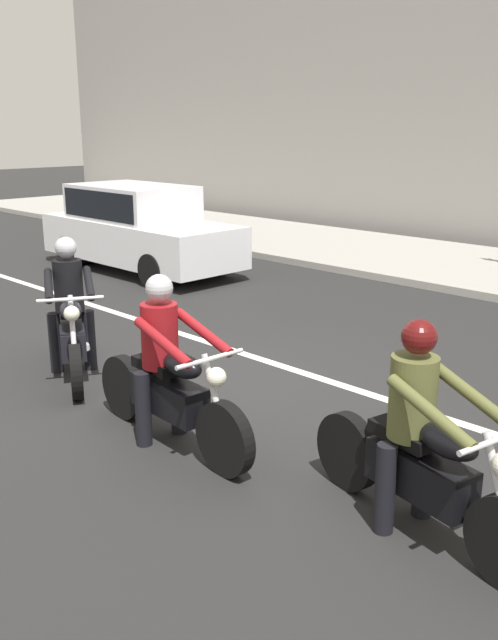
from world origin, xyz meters
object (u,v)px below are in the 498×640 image
Objects in this scene: motorcycle_with_rider_black_leather at (71,320)px; motorcycle_with_rider_crimson at (168,378)px; motorcycle_with_rider_olive at (421,451)px; parked_sedan_white at (137,227)px.

motorcycle_with_rider_crimson is at bearing -9.21° from motorcycle_with_rider_black_leather.
motorcycle_with_rider_crimson is 2.45m from motorcycle_with_rider_olive.
parked_sedan_white is (-4.47, 4.24, 0.22)m from motorcycle_with_rider_black_leather.
motorcycle_with_rider_crimson is at bearing -171.72° from motorcycle_with_rider_olive.
parked_sedan_white is at bearing 155.09° from motorcycle_with_rider_olive.
motorcycle_with_rider_crimson is 8.17m from parked_sedan_white.
motorcycle_with_rider_crimson reaches higher than motorcycle_with_rider_olive.
parked_sedan_white reaches higher than motorcycle_with_rider_crimson.
parked_sedan_white is (-6.74, 4.61, 0.23)m from motorcycle_with_rider_crimson.
motorcycle_with_rider_black_leather is 0.43× the size of parked_sedan_white.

